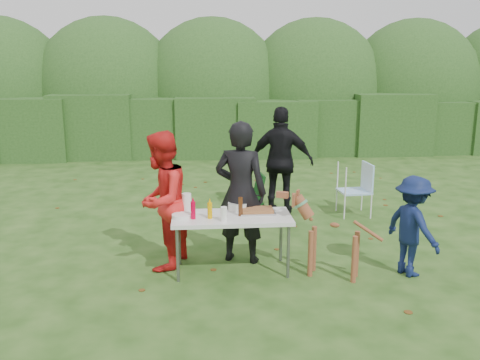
{
  "coord_description": "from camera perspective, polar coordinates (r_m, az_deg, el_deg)",
  "views": [
    {
      "loc": [
        -0.49,
        -6.41,
        2.63
      ],
      "look_at": [
        0.09,
        0.57,
        1.0
      ],
      "focal_mm": 38.0,
      "sensor_mm": 36.0,
      "label": 1
    }
  ],
  "objects": [
    {
      "name": "pasta_bowl",
      "position": [
        6.64,
        -0.25,
        -2.97
      ],
      "size": [
        0.26,
        0.26,
        0.1
      ],
      "primitive_type": "cylinder",
      "color": "silver",
      "rests_on": "folding_table"
    },
    {
      "name": "lawn_chair",
      "position": [
        9.09,
        12.69,
        -0.99
      ],
      "size": [
        0.59,
        0.59,
        0.93
      ],
      "primitive_type": null,
      "rotation": [
        0.0,
        0.0,
        3.22
      ],
      "color": "#459FE6",
      "rests_on": "ground"
    },
    {
      "name": "person_cook",
      "position": [
        6.7,
        0.07,
        -1.41
      ],
      "size": [
        0.8,
        0.66,
        1.9
      ],
      "primitive_type": "imported",
      "rotation": [
        0.0,
        0.0,
        2.81
      ],
      "color": "black",
      "rests_on": "ground"
    },
    {
      "name": "ketchup_bottle",
      "position": [
        6.29,
        -5.29,
        -3.41
      ],
      "size": [
        0.06,
        0.06,
        0.22
      ],
      "primitive_type": "cylinder",
      "color": "#BA0026",
      "rests_on": "folding_table"
    },
    {
      "name": "cup_stack",
      "position": [
        6.18,
        -1.83,
        -3.85
      ],
      "size": [
        0.08,
        0.08,
        0.18
      ],
      "primitive_type": "cylinder",
      "color": "white",
      "rests_on": "folding_table"
    },
    {
      "name": "beer_bottle",
      "position": [
        6.38,
        0.05,
        -3.01
      ],
      "size": [
        0.06,
        0.06,
        0.24
      ],
      "primitive_type": "cylinder",
      "color": "#47230F",
      "rests_on": "folding_table"
    },
    {
      "name": "child",
      "position": [
        6.7,
        18.81,
        -4.93
      ],
      "size": [
        0.75,
        0.94,
        1.28
      ],
      "primitive_type": "imported",
      "rotation": [
        0.0,
        0.0,
        1.95
      ],
      "color": "#0F1A44",
      "rests_on": "ground"
    },
    {
      "name": "plate_stack",
      "position": [
        6.35,
        -6.57,
        -4.05
      ],
      "size": [
        0.24,
        0.24,
        0.05
      ],
      "primitive_type": "cylinder",
      "color": "white",
      "rests_on": "folding_table"
    },
    {
      "name": "folding_table",
      "position": [
        6.43,
        -0.93,
        -4.5
      ],
      "size": [
        1.5,
        0.7,
        0.74
      ],
      "color": "silver",
      "rests_on": "ground"
    },
    {
      "name": "paper_towel_roll",
      "position": [
        6.52,
        -6.01,
        -2.63
      ],
      "size": [
        0.12,
        0.12,
        0.26
      ],
      "primitive_type": "cylinder",
      "color": "white",
      "rests_on": "folding_table"
    },
    {
      "name": "focaccia_bread",
      "position": [
        6.53,
        1.96,
        -3.37
      ],
      "size": [
        0.4,
        0.26,
        0.04
      ],
      "primitive_type": "cube",
      "color": "#9A5F34",
      "rests_on": "food_tray"
    },
    {
      "name": "shrub_backdrop",
      "position": [
        16.05,
        -3.07,
        9.41
      ],
      "size": [
        20.0,
        2.6,
        3.2
      ],
      "primitive_type": "ellipsoid",
      "color": "#3D6628",
      "rests_on": "ground"
    },
    {
      "name": "camping_chair",
      "position": [
        8.45,
        0.86,
        -2.06
      ],
      "size": [
        0.57,
        0.57,
        0.84
      ],
      "primitive_type": null,
      "rotation": [
        0.0,
        0.0,
        3.24
      ],
      "color": "#0E3712",
      "rests_on": "ground"
    },
    {
      "name": "food_tray",
      "position": [
        6.54,
        1.96,
        -3.6
      ],
      "size": [
        0.45,
        0.3,
        0.02
      ],
      "primitive_type": "cube",
      "color": "#B7B7BA",
      "rests_on": "folding_table"
    },
    {
      "name": "dog",
      "position": [
        6.43,
        10.52,
        -6.36
      ],
      "size": [
        1.16,
        0.85,
        1.02
      ],
      "primitive_type": null,
      "rotation": [
        0.0,
        0.0,
        2.7
      ],
      "color": "brown",
      "rests_on": "ground"
    },
    {
      "name": "hedge_row",
      "position": [
        14.52,
        -2.83,
        6.06
      ],
      "size": [
        22.0,
        1.4,
        1.7
      ],
      "primitive_type": "cube",
      "color": "#23471C",
      "rests_on": "ground"
    },
    {
      "name": "person_red_jacket",
      "position": [
        6.59,
        -8.79,
        -2.32
      ],
      "size": [
        0.91,
        1.04,
        1.79
      ],
      "primitive_type": "imported",
      "rotation": [
        0.0,
        0.0,
        -1.89
      ],
      "color": "red",
      "rests_on": "ground"
    },
    {
      "name": "ground",
      "position": [
        6.94,
        -0.37,
        -9.15
      ],
      "size": [
        80.0,
        80.0,
        0.0
      ],
      "primitive_type": "plane",
      "color": "#1E4211"
    },
    {
      "name": "person_black_puffy",
      "position": [
        8.84,
        4.66,
        2.09
      ],
      "size": [
        1.2,
        0.76,
        1.9
      ],
      "primitive_type": "imported",
      "rotation": [
        0.0,
        0.0,
        2.85
      ],
      "color": "black",
      "rests_on": "ground"
    },
    {
      "name": "mustard_bottle",
      "position": [
        6.29,
        -3.41,
        -3.45
      ],
      "size": [
        0.06,
        0.06,
        0.2
      ],
      "primitive_type": "cylinder",
      "color": "#D99D00",
      "rests_on": "folding_table"
    }
  ]
}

